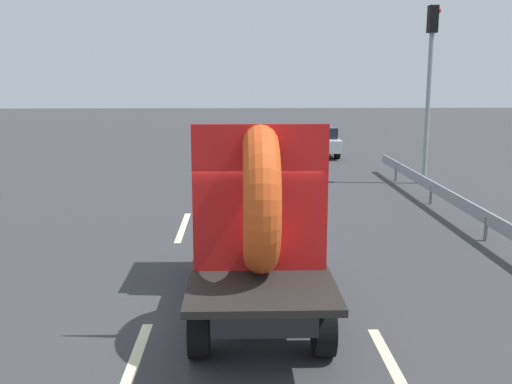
{
  "coord_description": "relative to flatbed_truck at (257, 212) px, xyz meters",
  "views": [
    {
      "loc": [
        0.08,
        -9.19,
        3.81
      ],
      "look_at": [
        0.38,
        0.88,
        1.8
      ],
      "focal_mm": 41.29,
      "sensor_mm": 36.0,
      "label": 1
    }
  ],
  "objects": [
    {
      "name": "distant_sedan",
      "position": [
        3.46,
        18.51,
        -0.78
      ],
      "size": [
        1.84,
        4.29,
        1.4
      ],
      "color": "black",
      "rests_on": "ground_plane"
    },
    {
      "name": "guardrail",
      "position": [
        5.46,
        5.4,
        -1.0
      ],
      "size": [
        0.1,
        15.93,
        0.71
      ],
      "color": "gray",
      "rests_on": "ground_plane"
    },
    {
      "name": "lane_dash_left_far",
      "position": [
        -1.73,
        4.88,
        -1.53
      ],
      "size": [
        0.16,
        2.95,
        0.01
      ],
      "primitive_type": "cube",
      "rotation": [
        0.0,
        0.0,
        1.57
      ],
      "color": "beige",
      "rests_on": "ground_plane"
    },
    {
      "name": "traffic_light",
      "position": [
        6.32,
        10.81,
        2.43
      ],
      "size": [
        0.42,
        0.36,
        6.11
      ],
      "color": "gray",
      "rests_on": "ground_plane"
    },
    {
      "name": "lane_dash_right_near",
      "position": [
        1.73,
        -2.83,
        -1.53
      ],
      "size": [
        0.16,
        2.9,
        0.01
      ],
      "primitive_type": "cube",
      "rotation": [
        0.0,
        0.0,
        1.57
      ],
      "color": "beige",
      "rests_on": "ground_plane"
    },
    {
      "name": "lane_dash_left_near",
      "position": [
        -1.73,
        -2.14,
        -1.53
      ],
      "size": [
        0.16,
        2.1,
        0.01
      ],
      "primitive_type": "cube",
      "rotation": [
        0.0,
        0.0,
        1.57
      ],
      "color": "beige",
      "rests_on": "ground_plane"
    },
    {
      "name": "flatbed_truck",
      "position": [
        0.0,
        0.0,
        0.0
      ],
      "size": [
        2.02,
        5.02,
        3.15
      ],
      "color": "black",
      "rests_on": "ground_plane"
    },
    {
      "name": "lane_dash_right_far",
      "position": [
        1.73,
        5.44,
        -1.53
      ],
      "size": [
        0.16,
        2.56,
        0.01
      ],
      "primitive_type": "cube",
      "rotation": [
        0.0,
        0.0,
        1.57
      ],
      "color": "beige",
      "rests_on": "ground_plane"
    },
    {
      "name": "ground_plane",
      "position": [
        -0.38,
        -0.5,
        -1.53
      ],
      "size": [
        120.0,
        120.0,
        0.0
      ],
      "primitive_type": "plane",
      "color": "#38383A"
    }
  ]
}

